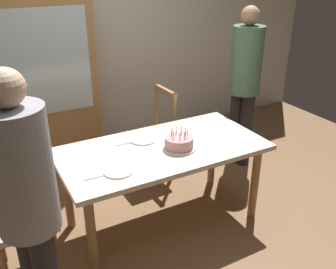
% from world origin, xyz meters
% --- Properties ---
extents(ground, '(6.40, 6.40, 0.00)m').
position_xyz_m(ground, '(0.00, 0.00, 0.00)').
color(ground, brown).
extents(back_wall, '(6.40, 0.10, 2.60)m').
position_xyz_m(back_wall, '(0.00, 1.85, 1.30)').
color(back_wall, beige).
rests_on(back_wall, ground).
extents(dining_table, '(1.67, 0.84, 0.74)m').
position_xyz_m(dining_table, '(0.00, 0.00, 0.64)').
color(dining_table, beige).
rests_on(dining_table, ground).
extents(birthday_cake, '(0.28, 0.28, 0.17)m').
position_xyz_m(birthday_cake, '(0.11, -0.08, 0.78)').
color(birthday_cake, silver).
rests_on(birthday_cake, dining_table).
extents(plate_near_celebrant, '(0.22, 0.22, 0.01)m').
position_xyz_m(plate_near_celebrant, '(-0.46, -0.19, 0.74)').
color(plate_near_celebrant, white).
rests_on(plate_near_celebrant, dining_table).
extents(plate_far_side, '(0.22, 0.22, 0.01)m').
position_xyz_m(plate_far_side, '(-0.08, 0.19, 0.74)').
color(plate_far_side, white).
rests_on(plate_far_side, dining_table).
extents(fork_near_celebrant, '(0.18, 0.02, 0.01)m').
position_xyz_m(fork_near_celebrant, '(-0.62, -0.19, 0.74)').
color(fork_near_celebrant, silver).
rests_on(fork_near_celebrant, dining_table).
extents(fork_far_side, '(0.18, 0.04, 0.01)m').
position_xyz_m(fork_far_side, '(-0.24, 0.19, 0.74)').
color(fork_far_side, silver).
rests_on(fork_far_side, dining_table).
extents(chair_spindle_back, '(0.46, 0.46, 0.95)m').
position_xyz_m(chair_spindle_back, '(0.26, 0.74, 0.46)').
color(chair_spindle_back, '#9E7042').
rests_on(chair_spindle_back, ground).
extents(chair_upholstered, '(0.45, 0.45, 0.95)m').
position_xyz_m(chair_upholstered, '(-1.22, -0.02, 0.53)').
color(chair_upholstered, beige).
rests_on(chair_upholstered, ground).
extents(person_celebrant, '(0.32, 0.32, 1.68)m').
position_xyz_m(person_celebrant, '(-1.13, -0.63, 0.96)').
color(person_celebrant, '#262328').
rests_on(person_celebrant, ground).
extents(person_guest, '(0.32, 0.32, 1.72)m').
position_xyz_m(person_guest, '(1.27, 0.55, 0.98)').
color(person_guest, '#262328').
rests_on(person_guest, ground).
extents(china_cabinet, '(1.10, 0.45, 1.90)m').
position_xyz_m(china_cabinet, '(-0.61, 1.56, 0.95)').
color(china_cabinet, '#9E7042').
rests_on(china_cabinet, ground).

